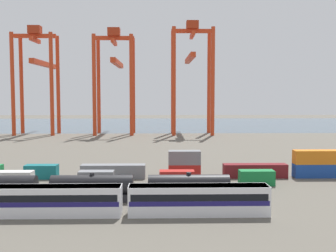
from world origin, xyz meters
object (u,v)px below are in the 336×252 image
passenger_train (51,199)px  shipping_container_11 (184,171)px  shipping_container_9 (42,172)px  gantry_crane_east (192,67)px  shipping_container_5 (257,178)px  shipping_container_10 (113,171)px  gantry_crane_west (38,70)px  shipping_container_13 (255,171)px  freight_tank_row (92,188)px  gantry_crane_central (115,71)px

passenger_train → shipping_container_11: bearing=51.5°
shipping_container_9 → gantry_crane_east: bearing=68.5°
shipping_container_5 → shipping_container_10: (-25.73, 6.44, 0.00)m
passenger_train → shipping_container_10: bearing=77.2°
shipping_container_11 → gantry_crane_west: gantry_crane_west is taller
passenger_train → shipping_container_10: 24.44m
shipping_container_13 → gantry_crane_east: size_ratio=0.27×
shipping_container_5 → gantry_crane_east: size_ratio=0.13×
shipping_container_10 → gantry_crane_west: bearing=114.0°
shipping_container_9 → shipping_container_13: (40.50, 0.00, 0.00)m
shipping_container_5 → gantry_crane_west: 120.21m
shipping_container_9 → freight_tank_row: bearing=-53.3°
shipping_container_11 → shipping_container_13: size_ratio=0.50×
shipping_container_11 → gantry_crane_west: (-54.00, 90.81, 24.63)m
freight_tank_row → shipping_container_5: bearing=20.3°
shipping_container_11 → gantry_crane_east: (8.67, 90.51, 26.09)m
shipping_container_5 → gantry_crane_central: bearing=109.8°
shipping_container_13 → gantry_crane_central: bearing=111.7°
gantry_crane_central → gantry_crane_east: (31.33, -0.23, 1.64)m
gantry_crane_east → passenger_train: bearing=-103.6°
passenger_train → shipping_container_10: size_ratio=4.70×
freight_tank_row → shipping_container_9: (-12.25, 16.45, -0.66)m
gantry_crane_central → shipping_container_10: bearing=-84.2°
shipping_container_10 → gantry_crane_west: gantry_crane_west is taller
shipping_container_11 → gantry_crane_central: (-22.67, 90.73, 24.45)m
gantry_crane_west → shipping_container_11: bearing=-59.3°
shipping_container_5 → shipping_container_11: 13.82m
gantry_crane_central → shipping_container_5: bearing=-70.2°
passenger_train → gantry_crane_west: 122.21m
freight_tank_row → shipping_container_11: freight_tank_row is taller
passenger_train → shipping_container_9: (-8.08, 23.82, -0.84)m
gantry_crane_east → shipping_container_10: bearing=-103.8°
shipping_container_5 → shipping_container_9: same height
gantry_crane_east → shipping_container_11: bearing=-95.5°
shipping_container_5 → gantry_crane_east: gantry_crane_east is taller
freight_tank_row → gantry_crane_east: 112.40m
shipping_container_11 → gantry_crane_central: size_ratio=0.14×
shipping_container_10 → shipping_container_5: bearing=-14.1°
gantry_crane_central → shipping_container_9: bearing=-92.7°
freight_tank_row → shipping_container_11: size_ratio=6.75×
shipping_container_10 → shipping_container_9: bearing=180.0°
freight_tank_row → gantry_crane_central: size_ratio=0.96×
shipping_container_5 → gantry_crane_central: gantry_crane_central is taller
gantry_crane_east → shipping_container_5: bearing=-87.9°
shipping_container_10 → shipping_container_11: bearing=0.0°
passenger_train → freight_tank_row: (4.17, 7.37, -0.18)m
shipping_container_9 → shipping_container_11: (27.00, 0.00, 0.00)m
gantry_crane_west → gantry_crane_central: gantry_crane_west is taller
shipping_container_9 → gantry_crane_west: bearing=106.6°
shipping_container_13 → freight_tank_row: bearing=-149.8°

